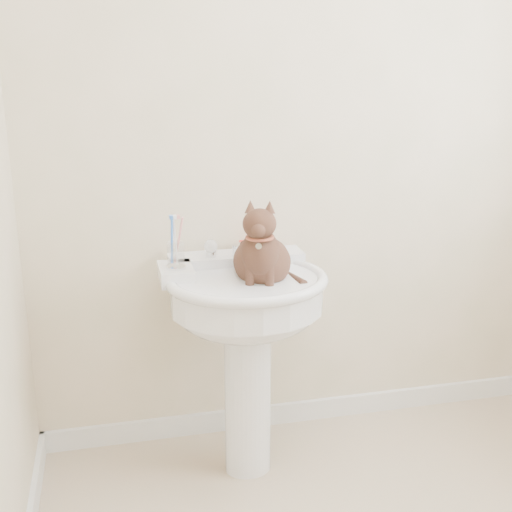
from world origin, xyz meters
TOP-DOWN VIEW (x-y plane):
  - wall_back at (0.00, 1.10)m, footprint 2.20×0.00m
  - baseboard_back at (0.00, 1.09)m, footprint 2.20×0.02m
  - pedestal_sink at (-0.32, 0.81)m, footprint 0.59×0.58m
  - faucet at (-0.31, 0.95)m, footprint 0.28×0.12m
  - soap_bar at (-0.25, 1.04)m, footprint 0.10×0.07m
  - toothbrush_cup at (-0.56, 0.86)m, footprint 0.07×0.07m
  - cat at (-0.26, 0.79)m, footprint 0.22×0.28m

SIDE VIEW (x-z plane):
  - baseboard_back at x=0.00m, z-range 0.00..0.09m
  - pedestal_sink at x=-0.32m, z-range 0.23..1.04m
  - soap_bar at x=-0.25m, z-range 0.81..0.84m
  - faucet at x=-0.31m, z-range 0.78..0.92m
  - cat at x=-0.26m, z-range 0.65..1.06m
  - toothbrush_cup at x=-0.56m, z-range 0.77..0.95m
  - wall_back at x=0.00m, z-range 0.00..2.50m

